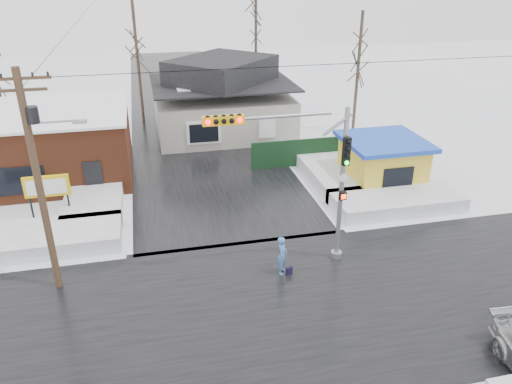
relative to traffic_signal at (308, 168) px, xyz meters
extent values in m
plane|color=white|center=(-2.43, -2.97, -4.54)|extent=(120.00, 120.00, 0.00)
cube|color=black|center=(-2.43, -2.97, -4.53)|extent=(10.00, 120.00, 0.02)
cube|color=black|center=(-2.43, -2.97, -4.53)|extent=(120.00, 10.00, 0.02)
cube|color=white|center=(-11.43, 4.03, -4.14)|extent=(7.00, 3.00, 0.80)
cube|color=white|center=(6.57, 4.03, -4.14)|extent=(7.00, 3.00, 0.80)
cube|color=white|center=(-9.43, 9.03, -4.14)|extent=(3.00, 8.00, 0.80)
cube|color=white|center=(4.57, 9.03, -4.14)|extent=(3.00, 8.00, 0.80)
cylinder|color=gray|center=(1.57, 0.03, -1.04)|extent=(0.20, 0.20, 7.00)
cylinder|color=gray|center=(1.57, 0.03, -4.39)|extent=(0.50, 0.50, 0.30)
cylinder|color=gray|center=(-1.43, 0.03, 2.26)|extent=(4.60, 0.14, 0.14)
cube|color=gold|center=(-3.43, 0.03, 2.26)|extent=(1.60, 0.28, 0.35)
sphere|color=#FF0C0C|center=(-4.03, -0.13, 2.26)|extent=(0.20, 0.20, 0.20)
sphere|color=#FF0C0C|center=(-2.83, -0.13, 2.26)|extent=(0.20, 0.20, 0.20)
cube|color=black|center=(1.57, -0.17, 0.66)|extent=(0.30, 0.22, 1.20)
sphere|color=#0CE533|center=(1.57, -0.31, 0.21)|extent=(0.18, 0.18, 0.18)
cube|color=black|center=(1.57, -0.17, -1.34)|extent=(0.30, 0.20, 0.35)
cylinder|color=#382619|center=(-10.43, 0.53, -0.04)|extent=(0.28, 0.28, 9.00)
cube|color=#382619|center=(-10.43, 0.53, 4.06)|extent=(2.20, 0.10, 0.10)
cube|color=#382619|center=(-10.43, 0.53, 3.66)|extent=(1.80, 0.10, 0.10)
cylinder|color=black|center=(-10.18, 0.53, 2.76)|extent=(0.44, 0.44, 0.60)
cylinder|color=gray|center=(-9.53, 0.53, 2.46)|extent=(1.80, 0.08, 0.08)
cube|color=gray|center=(-8.63, 0.53, 2.41)|extent=(0.50, 0.22, 0.12)
cube|color=brown|center=(-13.43, 13.03, -2.54)|extent=(12.00, 8.00, 4.00)
cube|color=white|center=(-13.43, 13.03, -0.49)|extent=(12.20, 8.20, 0.15)
cube|color=black|center=(-13.43, 9.01, -3.14)|extent=(3.00, 0.08, 1.60)
cube|color=black|center=(-9.43, 9.01, -3.44)|extent=(1.00, 0.08, 2.20)
cylinder|color=black|center=(-12.33, 6.53, -3.64)|extent=(0.10, 0.10, 1.80)
cylinder|color=black|center=(-10.53, 6.53, -3.64)|extent=(0.10, 0.10, 1.80)
cube|color=gold|center=(-11.43, 6.53, -2.54)|extent=(2.20, 0.18, 1.10)
cube|color=white|center=(-11.43, 6.42, -2.54)|extent=(1.90, 0.02, 0.80)
cube|color=#ABA89B|center=(-0.43, 19.03, -3.04)|extent=(10.00, 8.00, 3.00)
cube|color=black|center=(-0.43, 19.03, -0.64)|extent=(10.40, 8.40, 0.12)
pyramid|color=black|center=(-0.43, 19.03, 0.32)|extent=(9.00, 7.00, 1.80)
cube|color=brown|center=(2.77, 20.03, 0.36)|extent=(0.70, 0.70, 1.40)
cube|color=white|center=(-2.43, 14.98, -3.14)|extent=(2.40, 0.12, 1.60)
cube|color=yellow|center=(7.07, 7.03, -3.24)|extent=(4.00, 4.00, 2.60)
cube|color=#1934BE|center=(7.07, 7.03, -1.79)|extent=(4.60, 4.60, 0.25)
cube|color=black|center=(7.07, 5.00, -3.24)|extent=(1.80, 0.06, 1.20)
cube|color=black|center=(4.07, 11.03, -3.64)|extent=(8.00, 0.12, 1.80)
cylinder|color=#332821|center=(-6.43, 23.03, 0.46)|extent=(0.24, 0.24, 10.00)
cylinder|color=#332821|center=(3.57, 25.03, 1.46)|extent=(0.24, 0.24, 12.00)
cylinder|color=#332821|center=(9.57, 17.03, -0.04)|extent=(0.24, 0.24, 9.00)
imported|color=#4376BB|center=(-1.17, -0.61, -3.67)|extent=(0.64, 0.75, 1.74)
cube|color=black|center=(-0.90, -0.81, -4.36)|extent=(0.30, 0.21, 0.35)
camera|label=1|loc=(-6.30, -17.94, 7.77)|focal=35.00mm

